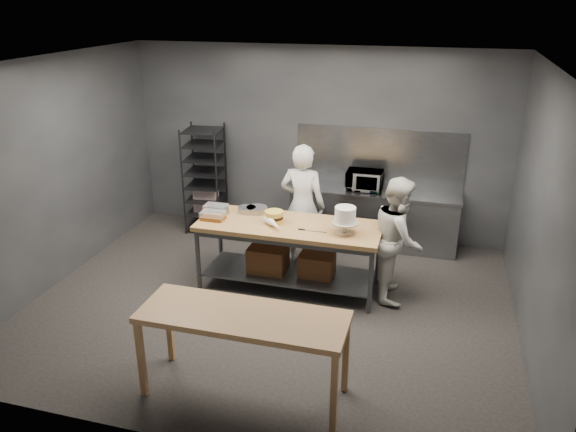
# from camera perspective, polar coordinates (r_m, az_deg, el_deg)

# --- Properties ---
(ground) EXTENTS (6.00, 6.00, 0.00)m
(ground) POSITION_cam_1_polar(r_m,az_deg,el_deg) (7.31, -1.70, -8.84)
(ground) COLOR black
(ground) RESTS_ON ground
(back_wall) EXTENTS (6.00, 0.04, 3.00)m
(back_wall) POSITION_cam_1_polar(r_m,az_deg,el_deg) (8.99, 2.93, 7.43)
(back_wall) COLOR #4C4F54
(back_wall) RESTS_ON ground
(work_table) EXTENTS (2.40, 0.90, 0.92)m
(work_table) POSITION_cam_1_polar(r_m,az_deg,el_deg) (7.44, 0.09, -3.26)
(work_table) COLOR olive
(work_table) RESTS_ON ground
(near_counter) EXTENTS (2.00, 0.70, 0.90)m
(near_counter) POSITION_cam_1_polar(r_m,az_deg,el_deg) (5.43, -4.60, -10.70)
(near_counter) COLOR olive
(near_counter) RESTS_ON ground
(back_counter) EXTENTS (2.60, 0.60, 0.90)m
(back_counter) POSITION_cam_1_polar(r_m,az_deg,el_deg) (8.86, 8.66, -0.16)
(back_counter) COLOR slate
(back_counter) RESTS_ON ground
(splashback_panel) EXTENTS (2.60, 0.02, 0.90)m
(splashback_panel) POSITION_cam_1_polar(r_m,az_deg,el_deg) (8.85, 9.24, 5.95)
(splashback_panel) COLOR slate
(splashback_panel) RESTS_ON back_counter
(speed_rack) EXTENTS (0.68, 0.72, 1.75)m
(speed_rack) POSITION_cam_1_polar(r_m,az_deg,el_deg) (9.35, -8.43, 3.68)
(speed_rack) COLOR black
(speed_rack) RESTS_ON ground
(chef_behind) EXTENTS (0.69, 0.48, 1.80)m
(chef_behind) POSITION_cam_1_polar(r_m,az_deg,el_deg) (7.98, 1.49, 1.06)
(chef_behind) COLOR silver
(chef_behind) RESTS_ON ground
(chef_right) EXTENTS (0.70, 0.85, 1.62)m
(chef_right) POSITION_cam_1_polar(r_m,az_deg,el_deg) (7.27, 11.11, -2.27)
(chef_right) COLOR silver
(chef_right) RESTS_ON ground
(microwave) EXTENTS (0.54, 0.37, 0.30)m
(microwave) POSITION_cam_1_polar(r_m,az_deg,el_deg) (8.67, 7.77, 3.63)
(microwave) COLOR black
(microwave) RESTS_ON back_counter
(frosted_cake_stand) EXTENTS (0.34, 0.34, 0.35)m
(frosted_cake_stand) POSITION_cam_1_polar(r_m,az_deg,el_deg) (6.96, 5.83, -0.08)
(frosted_cake_stand) COLOR #BEB298
(frosted_cake_stand) RESTS_ON work_table
(layer_cake) EXTENTS (0.24, 0.24, 0.16)m
(layer_cake) POSITION_cam_1_polar(r_m,az_deg,el_deg) (7.31, -1.43, -0.09)
(layer_cake) COLOR gold
(layer_cake) RESTS_ON work_table
(cake_pans) EXTENTS (0.79, 0.45, 0.07)m
(cake_pans) POSITION_cam_1_polar(r_m,az_deg,el_deg) (7.69, -4.86, 0.63)
(cake_pans) COLOR gray
(cake_pans) RESTS_ON work_table
(piping_bag) EXTENTS (0.34, 0.36, 0.12)m
(piping_bag) POSITION_cam_1_polar(r_m,az_deg,el_deg) (7.15, -1.47, -0.80)
(piping_bag) COLOR white
(piping_bag) RESTS_ON work_table
(offset_spatula) EXTENTS (0.36, 0.02, 0.02)m
(offset_spatula) POSITION_cam_1_polar(r_m,az_deg,el_deg) (7.09, 2.07, -1.47)
(offset_spatula) COLOR slate
(offset_spatula) RESTS_ON work_table
(pastry_clamshells) EXTENTS (0.37, 0.46, 0.11)m
(pastry_clamshells) POSITION_cam_1_polar(r_m,az_deg,el_deg) (7.60, -7.48, 0.40)
(pastry_clamshells) COLOR #A05F20
(pastry_clamshells) RESTS_ON work_table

